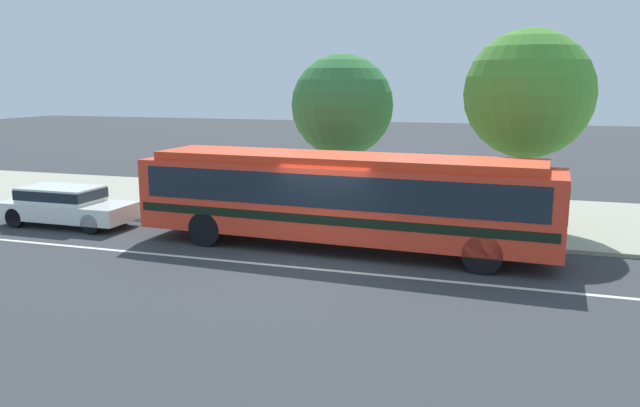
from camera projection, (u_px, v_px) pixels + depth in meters
name	position (u px, v px, depth m)	size (l,w,h in m)	color
ground_plane	(321.00, 260.00, 16.70)	(120.00, 120.00, 0.00)	#35373B
sidewalk_slab	(376.00, 210.00, 22.97)	(60.00, 8.00, 0.12)	#A3A08C
lane_stripe_center	(311.00, 269.00, 15.95)	(56.00, 0.16, 0.01)	silver
transit_bus	(343.00, 195.00, 17.62)	(11.90, 2.99, 2.67)	red
sedan_behind_bus	(65.00, 204.00, 20.67)	(4.48, 1.75, 1.29)	white
pedestrian_waiting_near_sign	(469.00, 198.00, 19.46)	(0.44, 0.44, 1.73)	slate
bus_stop_sign	(505.00, 189.00, 17.97)	(0.17, 0.43, 2.41)	gray
street_tree_near_stop	(342.00, 106.00, 21.43)	(3.48, 3.48, 5.50)	brown
street_tree_mid_block	(529.00, 94.00, 19.52)	(4.00, 4.00, 6.19)	brown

